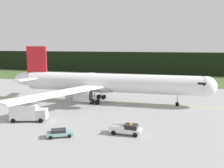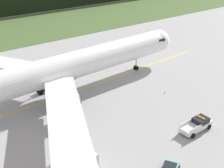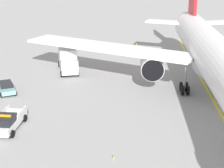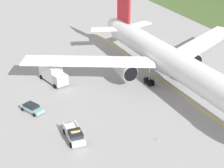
{
  "view_description": "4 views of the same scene",
  "coord_description": "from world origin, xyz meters",
  "px_view_note": "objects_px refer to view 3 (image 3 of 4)",
  "views": [
    {
      "loc": [
        22.13,
        -53.17,
        14.96
      ],
      "look_at": [
        4.61,
        6.54,
        4.96
      ],
      "focal_mm": 39.04,
      "sensor_mm": 36.0,
      "label": 1
    },
    {
      "loc": [
        -19.19,
        -37.54,
        25.8
      ],
      "look_at": [
        7.12,
        -2.2,
        4.54
      ],
      "focal_mm": 48.99,
      "sensor_mm": 36.0,
      "label": 2
    },
    {
      "loc": [
        45.35,
        -0.75,
        16.38
      ],
      "look_at": [
        5.62,
        -5.1,
        2.53
      ],
      "focal_mm": 58.81,
      "sensor_mm": 36.0,
      "label": 3
    },
    {
      "loc": [
        55.0,
        -25.09,
        29.49
      ],
      "look_at": [
        5.61,
        -5.81,
        3.88
      ],
      "focal_mm": 56.66,
      "sensor_mm": 36.0,
      "label": 4
    }
  ],
  "objects_px": {
    "airliner": "(217,60)",
    "ops_pickup_truck": "(8,121)",
    "catering_truck": "(68,59)",
    "staff_car": "(6,87)"
  },
  "relations": [
    {
      "from": "airliner",
      "to": "staff_car",
      "type": "bearing_deg",
      "value": -89.89
    },
    {
      "from": "airliner",
      "to": "ops_pickup_truck",
      "type": "bearing_deg",
      "value": -64.33
    },
    {
      "from": "catering_truck",
      "to": "staff_car",
      "type": "xyz_separation_m",
      "value": [
        10.07,
        -5.76,
        -1.13
      ]
    },
    {
      "from": "airliner",
      "to": "ops_pickup_truck",
      "type": "relative_size",
      "value": 10.08
    },
    {
      "from": "airliner",
      "to": "staff_car",
      "type": "distance_m",
      "value": 26.24
    },
    {
      "from": "ops_pickup_truck",
      "to": "catering_truck",
      "type": "height_order",
      "value": "catering_truck"
    },
    {
      "from": "airliner",
      "to": "catering_truck",
      "type": "bearing_deg",
      "value": -116.48
    },
    {
      "from": "airliner",
      "to": "catering_truck",
      "type": "height_order",
      "value": "airliner"
    },
    {
      "from": "catering_truck",
      "to": "staff_car",
      "type": "distance_m",
      "value": 11.66
    },
    {
      "from": "airliner",
      "to": "staff_car",
      "type": "xyz_separation_m",
      "value": [
        0.05,
        -25.88,
        -4.32
      ]
    }
  ]
}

